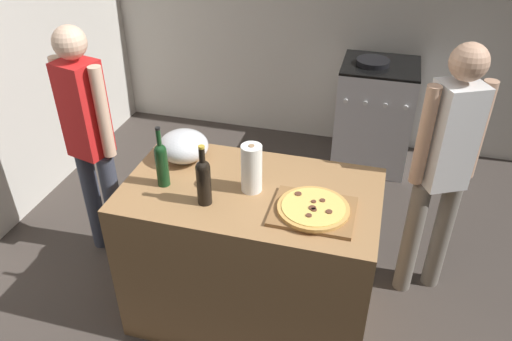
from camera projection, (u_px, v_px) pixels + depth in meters
The scene contains 13 objects.
ground_plane at pixel (298, 227), 3.75m from camera, with size 4.72×3.45×0.02m, color #3F3833.
kitchen_wall_rear at pixel (339, 0), 4.23m from camera, with size 4.72×0.10×2.60m, color beige.
kitchen_wall_left at pixel (12, 32), 3.50m from camera, with size 0.10×3.45×2.60m, color beige.
counter at pixel (251, 254), 2.83m from camera, with size 1.34×0.76×0.91m, color #9E7247.
cutting_board at pixel (313, 211), 2.40m from camera, with size 0.40×0.32×0.02m, color olive.
pizza at pixel (313, 208), 2.39m from camera, with size 0.35×0.35×0.03m.
mixing_bowl at pixel (183, 146), 2.77m from camera, with size 0.28×0.28×0.17m.
paper_towel_roll at pixel (252, 168), 2.50m from camera, with size 0.11×0.11×0.26m.
wine_bottle_clear at pixel (204, 179), 2.40m from camera, with size 0.07×0.07×0.33m.
wine_bottle_dark at pixel (162, 162), 2.54m from camera, with size 0.07×0.07×0.34m.
stove at pixel (374, 115), 4.26m from camera, with size 0.62×0.59×0.96m.
person_in_stripes at pixel (89, 135), 3.05m from camera, with size 0.38×0.25×1.59m.
person_in_red at pixel (444, 164), 2.75m from camera, with size 0.36×0.28×1.61m.
Camera 1 is at (0.47, -1.46, 2.40)m, focal length 34.95 mm.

